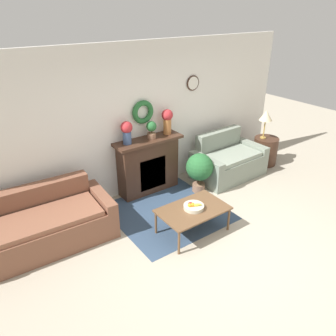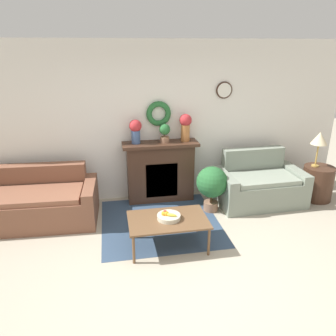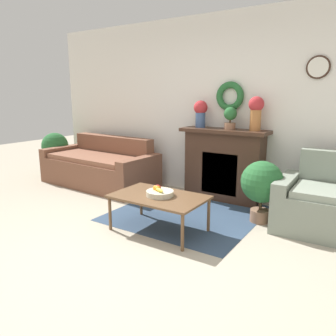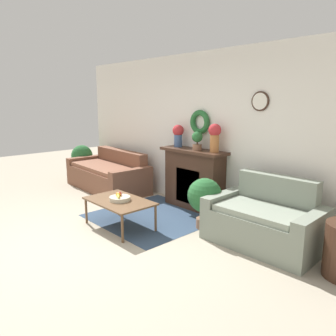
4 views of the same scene
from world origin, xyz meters
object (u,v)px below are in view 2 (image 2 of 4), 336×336
Objects in this scene: fruit_bowl at (168,216)px; potted_plant_floor_by_loveseat at (212,184)px; table_lamp at (319,139)px; vase_on_mantel_right at (185,125)px; side_table_by_loveseat at (317,183)px; couch_left at (29,203)px; loveseat_right at (259,185)px; coffee_table at (168,221)px; vase_on_mantel_left at (136,130)px; fireplace at (160,171)px; potted_plant_on_mantel at (165,132)px.

potted_plant_floor_by_loveseat is at bearing 45.50° from fruit_bowl.
vase_on_mantel_right reaches higher than table_lamp.
fruit_bowl is 0.52× the size of side_table_by_loveseat.
fruit_bowl is at bearing -159.62° from table_lamp.
vase_on_mantel_right is at bearing 11.77° from couch_left.
vase_on_mantel_right is at bearing 159.58° from loveseat_right.
couch_left is 1.98× the size of coffee_table.
vase_on_mantel_left is at bearing 171.00° from side_table_by_loveseat.
fireplace is 2.18m from couch_left.
potted_plant_on_mantel is at bearing 164.33° from loveseat_right.
fireplace reaches higher than potted_plant_floor_by_loveseat.
side_table_by_loveseat reaches higher than coffee_table.
vase_on_mantel_left is 0.84m from vase_on_mantel_right.
potted_plant_floor_by_loveseat is (0.68, -0.57, -0.75)m from potted_plant_on_mantel.
vase_on_mantel_left is at bearing 153.24° from potted_plant_floor_by_loveseat.
vase_on_mantel_left is at bearing 177.63° from potted_plant_on_mantel.
loveseat_right is at bearing -11.50° from vase_on_mantel_left.
table_lamp is at bearing 20.38° from fruit_bowl.
fruit_bowl is 0.51× the size of table_lamp.
couch_left is 4.87m from side_table_by_loveseat.
coffee_table is 1.72× the size of table_lamp.
vase_on_mantel_left reaches higher than fireplace.
table_lamp is 3.12m from vase_on_mantel_left.
fireplace is 1.49m from fruit_bowl.
potted_plant_on_mantel is (-1.59, 0.40, 0.92)m from loveseat_right.
table_lamp reaches higher than fireplace.
potted_plant_floor_by_loveseat is at bearing -175.84° from table_lamp.
coffee_table is at bearing -79.85° from vase_on_mantel_left.
loveseat_right is 1.88m from potted_plant_on_mantel.
loveseat_right is 2.41× the size of table_lamp.
vase_on_mantel_left is at bearing 171.76° from table_lamp.
table_lamp reaches higher than potted_plant_floor_by_loveseat.
table_lamp is 0.80× the size of potted_plant_floor_by_loveseat.
table_lamp reaches higher than side_table_by_loveseat.
potted_plant_floor_by_loveseat is (-0.91, -0.16, 0.17)m from loveseat_right.
couch_left is at bearing 178.43° from loveseat_right.
vase_on_mantel_right reaches higher than coffee_table.
vase_on_mantel_left is (-2.07, 0.42, 0.97)m from loveseat_right.
vase_on_mantel_right is (-1.23, 0.42, 1.01)m from loveseat_right.
fruit_bowl is at bearing -79.59° from vase_on_mantel_left.
side_table_by_loveseat reaches higher than fruit_bowl.
loveseat_right is 2.43× the size of side_table_by_loveseat.
couch_left is at bearing 179.62° from table_lamp.
couch_left reaches higher than side_table_by_loveseat.
potted_plant_on_mantel is at bearing 81.87° from fruit_bowl.
table_lamp is at bearing -9.31° from potted_plant_on_mantel.
potted_plant_on_mantel is at bearing -2.37° from vase_on_mantel_left.
fireplace is 2.80m from side_table_by_loveseat.
side_table_by_loveseat is 2.57m from vase_on_mantel_right.
loveseat_right is at bearing -14.03° from fireplace.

